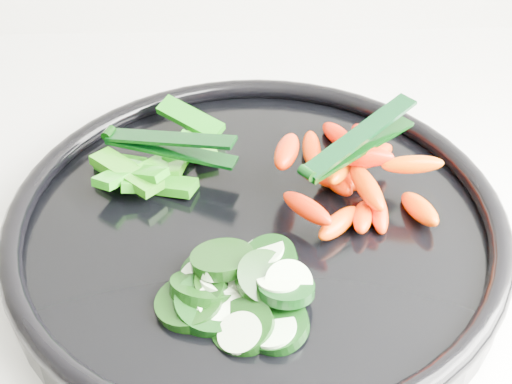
{
  "coord_description": "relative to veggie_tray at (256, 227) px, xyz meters",
  "views": [
    {
      "loc": [
        0.69,
        1.25,
        1.32
      ],
      "look_at": [
        0.7,
        1.65,
        0.99
      ],
      "focal_mm": 50.0,
      "sensor_mm": 36.0,
      "label": 1
    }
  ],
  "objects": [
    {
      "name": "veggie_tray",
      "position": [
        0.0,
        0.0,
        0.0
      ],
      "size": [
        0.48,
        0.48,
        0.04
      ],
      "color": "black",
      "rests_on": "counter"
    },
    {
      "name": "cucumber_pile",
      "position": [
        -0.02,
        -0.07,
        0.01
      ],
      "size": [
        0.11,
        0.11,
        0.04
      ],
      "color": "black",
      "rests_on": "veggie_tray"
    },
    {
      "name": "carrot_pile",
      "position": [
        0.07,
        0.03,
        0.02
      ],
      "size": [
        0.13,
        0.16,
        0.05
      ],
      "color": "#F23E00",
      "rests_on": "veggie_tray"
    },
    {
      "name": "pepper_pile",
      "position": [
        -0.08,
        0.07,
        0.01
      ],
      "size": [
        0.11,
        0.13,
        0.04
      ],
      "color": "#23710A",
      "rests_on": "veggie_tray"
    },
    {
      "name": "tong_carrot",
      "position": [
        0.08,
        0.03,
        0.05
      ],
      "size": [
        0.1,
        0.08,
        0.02
      ],
      "color": "black",
      "rests_on": "carrot_pile"
    },
    {
      "name": "tong_pepper",
      "position": [
        -0.07,
        0.07,
        0.03
      ],
      "size": [
        0.11,
        0.05,
        0.02
      ],
      "color": "black",
      "rests_on": "pepper_pile"
    }
  ]
}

